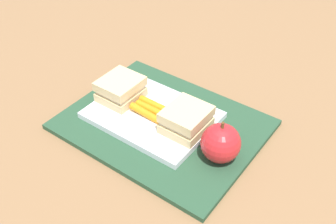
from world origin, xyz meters
TOP-DOWN VIEW (x-y plane):
  - ground_plane at (0.00, 0.00)m, footprint 2.40×2.40m
  - lunchbag_mat at (0.00, 0.00)m, footprint 0.36×0.28m
  - food_tray at (-0.03, 0.00)m, footprint 0.23×0.17m
  - sandwich_half_left at (-0.10, 0.00)m, footprint 0.07×0.08m
  - sandwich_half_right at (0.05, 0.00)m, footprint 0.07×0.08m
  - carrot_sticks_bundle at (-0.03, -0.00)m, footprint 0.08×0.04m
  - apple at (0.13, -0.02)m, footprint 0.07×0.07m

SIDE VIEW (x-z plane):
  - ground_plane at x=0.00m, z-range 0.00..0.00m
  - lunchbag_mat at x=0.00m, z-range 0.00..0.01m
  - food_tray at x=-0.03m, z-range 0.01..0.02m
  - carrot_sticks_bundle at x=-0.03m, z-range 0.02..0.04m
  - sandwich_half_left at x=-0.10m, z-range 0.02..0.07m
  - sandwich_half_right at x=0.05m, z-range 0.02..0.07m
  - apple at x=0.13m, z-range 0.00..0.08m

